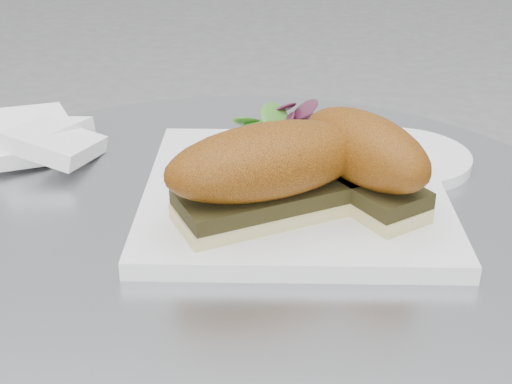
{
  "coord_description": "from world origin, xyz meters",
  "views": [
    {
      "loc": [
        0.06,
        -0.53,
        1.04
      ],
      "look_at": [
        0.02,
        0.0,
        0.77
      ],
      "focal_mm": 50.0,
      "sensor_mm": 36.0,
      "label": 1
    }
  ],
  "objects_px": {
    "saucer": "(401,158)",
    "sandwich_right": "(364,158)",
    "sandwich_left": "(268,170)",
    "plate": "(294,193)"
  },
  "relations": [
    {
      "from": "plate",
      "to": "sandwich_right",
      "type": "xyz_separation_m",
      "value": [
        0.06,
        -0.03,
        0.05
      ]
    },
    {
      "from": "plate",
      "to": "saucer",
      "type": "bearing_deg",
      "value": 40.75
    },
    {
      "from": "plate",
      "to": "sandwich_right",
      "type": "bearing_deg",
      "value": -24.84
    },
    {
      "from": "plate",
      "to": "sandwich_left",
      "type": "xyz_separation_m",
      "value": [
        -0.02,
        -0.06,
        0.05
      ]
    },
    {
      "from": "sandwich_left",
      "to": "sandwich_right",
      "type": "relative_size",
      "value": 1.26
    },
    {
      "from": "plate",
      "to": "sandwich_left",
      "type": "bearing_deg",
      "value": -108.99
    },
    {
      "from": "saucer",
      "to": "sandwich_right",
      "type": "bearing_deg",
      "value": -111.75
    },
    {
      "from": "sandwich_left",
      "to": "saucer",
      "type": "relative_size",
      "value": 1.38
    },
    {
      "from": "sandwich_right",
      "to": "saucer",
      "type": "distance_m",
      "value": 0.14
    },
    {
      "from": "plate",
      "to": "sandwich_right",
      "type": "relative_size",
      "value": 1.76
    }
  ]
}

